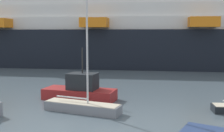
# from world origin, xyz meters

# --- Properties ---
(sailboat_3) EXTENTS (6.09, 2.55, 8.95)m
(sailboat_3) POSITION_xyz_m (-1.33, 6.75, 0.49)
(sailboat_3) COLOR gray
(sailboat_3) RESTS_ON ground_plane
(fishing_boat_0) EXTENTS (6.60, 3.01, 4.61)m
(fishing_boat_0) POSITION_xyz_m (-2.60, 10.43, 0.85)
(fishing_boat_0) COLOR maroon
(fishing_boat_0) RESTS_ON ground_plane
(cruise_ship) EXTENTS (117.21, 21.92, 20.65)m
(cruise_ship) POSITION_xyz_m (-6.63, 38.21, 6.62)
(cruise_ship) COLOR black
(cruise_ship) RESTS_ON ground_plane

